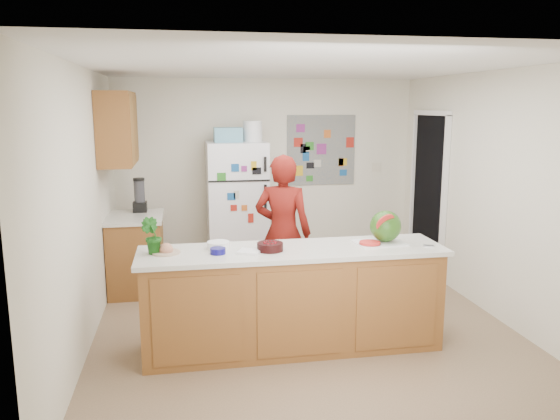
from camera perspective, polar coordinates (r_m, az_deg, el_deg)
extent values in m
cube|color=brown|center=(5.57, 2.32, -11.93)|extent=(4.00, 4.50, 0.02)
cube|color=beige|center=(7.42, -1.39, 3.89)|extent=(4.00, 0.02, 2.50)
cube|color=beige|center=(5.17, -19.87, 0.21)|extent=(0.02, 4.50, 2.50)
cube|color=beige|center=(5.98, 21.57, 1.46)|extent=(0.02, 4.50, 2.50)
cube|color=white|center=(5.15, 2.54, 14.87)|extent=(4.00, 4.50, 0.02)
cube|color=black|center=(7.26, 15.32, 1.52)|extent=(0.03, 0.85, 2.04)
cube|color=brown|center=(4.92, 1.33, -9.48)|extent=(2.60, 0.62, 0.88)
cube|color=silver|center=(4.78, 1.35, -4.29)|extent=(2.68, 0.70, 0.04)
cube|color=brown|center=(6.62, -14.77, -4.57)|extent=(0.60, 0.80, 0.86)
cube|color=silver|center=(6.52, -14.96, -0.75)|extent=(0.64, 0.84, 0.04)
cube|color=brown|center=(6.36, -16.62, 8.17)|extent=(0.35, 1.00, 0.80)
cube|color=silver|center=(7.05, -4.51, 0.20)|extent=(0.75, 0.70, 1.70)
cube|color=#5999B2|center=(6.93, -5.46, 7.84)|extent=(0.35, 0.28, 0.18)
cube|color=slate|center=(7.52, 4.32, 6.25)|extent=(0.95, 0.01, 0.95)
imported|color=#65120D|center=(5.76, 0.31, -2.39)|extent=(0.71, 0.59, 1.66)
cylinder|color=black|center=(6.70, -14.46, 1.42)|extent=(0.13, 0.13, 0.38)
cube|color=silver|center=(5.03, 10.35, -3.39)|extent=(0.46, 0.36, 0.01)
sphere|color=#1B5512|center=(5.03, 10.97, -1.67)|extent=(0.28, 0.28, 0.28)
cylinder|color=red|center=(4.94, 9.37, -3.41)|extent=(0.19, 0.19, 0.02)
cylinder|color=black|center=(4.70, -1.05, -3.85)|extent=(0.24, 0.24, 0.07)
cylinder|color=white|center=(4.80, -6.46, -3.67)|extent=(0.25, 0.25, 0.06)
cylinder|color=#0C085A|center=(4.63, -6.51, -4.27)|extent=(0.15, 0.15, 0.05)
cylinder|color=#BDB393|center=(4.72, -11.81, -4.36)|extent=(0.30, 0.30, 0.02)
cube|color=white|center=(4.64, -3.22, -4.36)|extent=(0.23, 0.22, 0.02)
cube|color=gray|center=(5.02, 15.27, -3.64)|extent=(0.10, 0.07, 0.01)
imported|color=#143E12|center=(4.70, -13.28, -2.64)|extent=(0.21, 0.19, 0.31)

